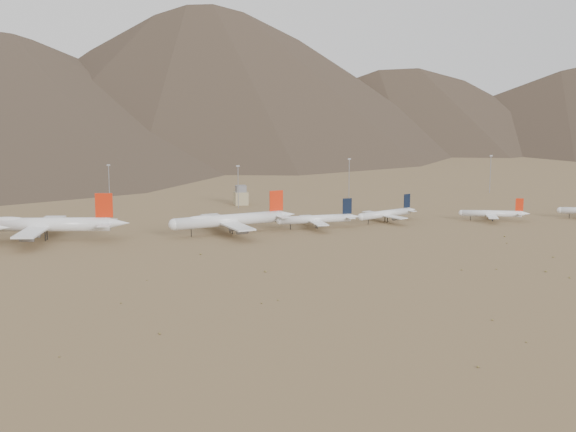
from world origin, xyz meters
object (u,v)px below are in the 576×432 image
object	(u,v)px
narrowbody_a	(317,219)
control_tower	(241,196)
widebody_east	(229,220)
widebody_centre	(44,224)
narrowbody_b	(387,214)

from	to	relation	value
narrowbody_a	control_tower	world-z (taller)	narrowbody_a
widebody_east	control_tower	xyz separation A→B (m)	(24.70, 92.37, -1.63)
narrowbody_a	widebody_east	bearing A→B (deg)	-176.71
narrowbody_a	widebody_centre	bearing A→B (deg)	178.31
widebody_centre	control_tower	distance (m)	142.53
narrowbody_a	narrowbody_b	world-z (taller)	narrowbody_a
narrowbody_b	widebody_centre	bearing A→B (deg)	160.17
widebody_east	narrowbody_b	distance (m)	89.09
control_tower	widebody_east	bearing A→B (deg)	-104.97
widebody_centre	control_tower	size ratio (longest dim) A/B	6.23
narrowbody_a	narrowbody_b	bearing A→B (deg)	11.25
widebody_east	narrowbody_b	world-z (taller)	widebody_east
widebody_east	narrowbody_b	xyz separation A→B (m)	(88.26, 11.87, -2.42)
widebody_centre	control_tower	bearing A→B (deg)	50.87
widebody_centre	narrowbody_a	distance (m)	135.03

